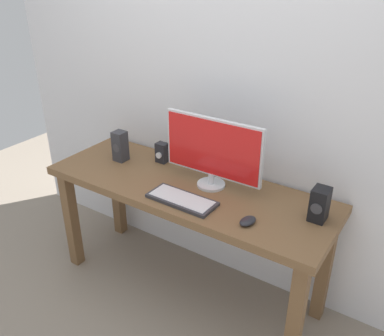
% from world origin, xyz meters
% --- Properties ---
extents(ground_plane, '(6.00, 6.00, 0.00)m').
position_xyz_m(ground_plane, '(0.00, 0.00, 0.00)').
color(ground_plane, gray).
extents(wall_back, '(3.34, 0.04, 3.00)m').
position_xyz_m(wall_back, '(0.00, 0.34, 1.50)').
color(wall_back, silver).
rests_on(wall_back, ground_plane).
extents(desk, '(1.74, 0.60, 0.77)m').
position_xyz_m(desk, '(0.00, 0.00, 0.66)').
color(desk, brown).
rests_on(desk, ground_plane).
extents(monitor, '(0.60, 0.16, 0.41)m').
position_xyz_m(monitor, '(0.12, 0.08, 0.99)').
color(monitor, silver).
rests_on(monitor, desk).
extents(keyboard_primary, '(0.39, 0.17, 0.02)m').
position_xyz_m(keyboard_primary, '(0.08, -0.17, 0.78)').
color(keyboard_primary, '#333338').
rests_on(keyboard_primary, desk).
extents(mouse, '(0.08, 0.11, 0.03)m').
position_xyz_m(mouse, '(0.47, -0.16, 0.79)').
color(mouse, '#232328').
rests_on(mouse, desk).
extents(speaker_right, '(0.08, 0.10, 0.18)m').
position_xyz_m(speaker_right, '(0.75, 0.07, 0.86)').
color(speaker_right, black).
rests_on(speaker_right, desk).
extents(speaker_left, '(0.08, 0.08, 0.20)m').
position_xyz_m(speaker_left, '(-0.54, 0.04, 0.87)').
color(speaker_left, '#333338').
rests_on(speaker_left, desk).
extents(audio_controller, '(0.07, 0.07, 0.13)m').
position_xyz_m(audio_controller, '(-0.30, 0.17, 0.84)').
color(audio_controller, '#232328').
rests_on(audio_controller, desk).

